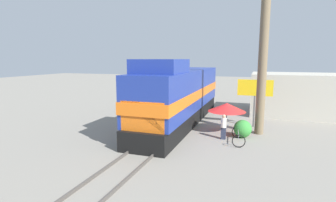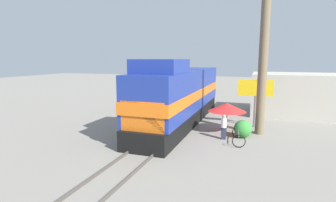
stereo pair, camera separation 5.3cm
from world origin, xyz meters
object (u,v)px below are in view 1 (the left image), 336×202
at_px(billboard_sign, 255,91).
at_px(bicycle, 238,136).
at_px(utility_pole, 264,46).
at_px(locomotive, 180,96).
at_px(person_bystander, 224,126).
at_px(vendor_umbrella, 227,107).

xyz_separation_m(billboard_sign, bicycle, (-0.77, -4.26, -2.30)).
distance_m(utility_pole, billboard_sign, 3.64).
xyz_separation_m(locomotive, utility_pole, (5.85, -0.92, 3.62)).
relative_size(locomotive, utility_pole, 1.32).
distance_m(billboard_sign, person_bystander, 4.61).
relative_size(vendor_umbrella, bicycle, 1.27).
bearing_deg(utility_pole, billboard_sign, 102.36).
bearing_deg(utility_pole, locomotive, 171.02).
relative_size(utility_pole, bicycle, 5.81).
bearing_deg(person_bystander, bicycle, -22.49).
height_order(locomotive, bicycle, locomotive).
xyz_separation_m(utility_pole, vendor_umbrella, (-2.13, -0.42, -4.06)).
xyz_separation_m(person_bystander, bicycle, (0.94, -0.39, -0.46)).
xyz_separation_m(vendor_umbrella, billboard_sign, (1.73, 2.24, 0.93)).
bearing_deg(locomotive, billboard_sign, 9.31).
distance_m(vendor_umbrella, person_bystander, 1.87).
bearing_deg(utility_pole, person_bystander, -135.77).
relative_size(locomotive, person_bystander, 9.67).
distance_m(vendor_umbrella, bicycle, 2.62).
bearing_deg(vendor_umbrella, person_bystander, -89.27).
height_order(locomotive, billboard_sign, locomotive).
bearing_deg(vendor_umbrella, billboard_sign, 52.26).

